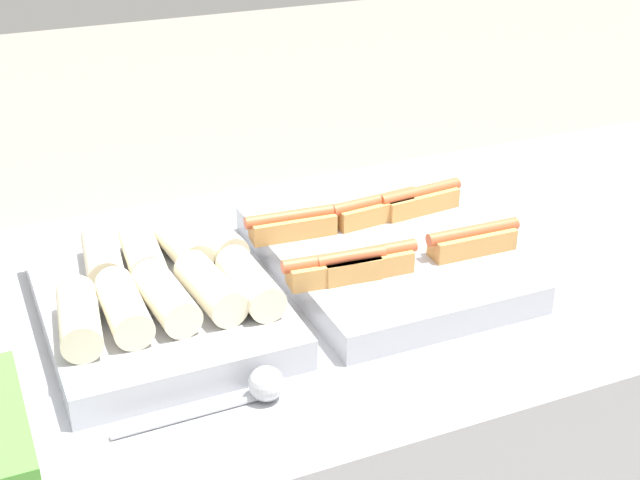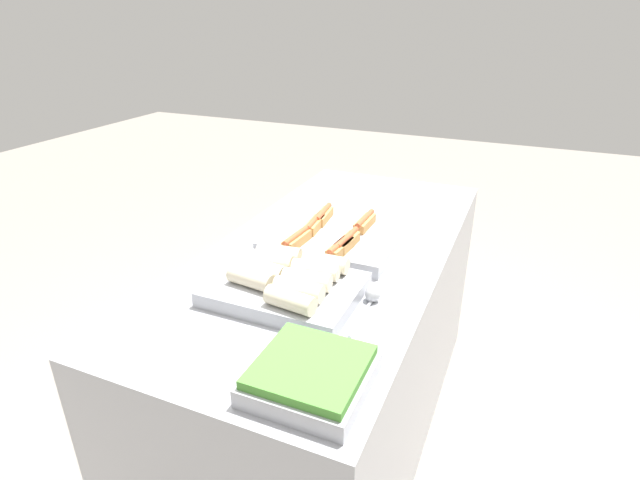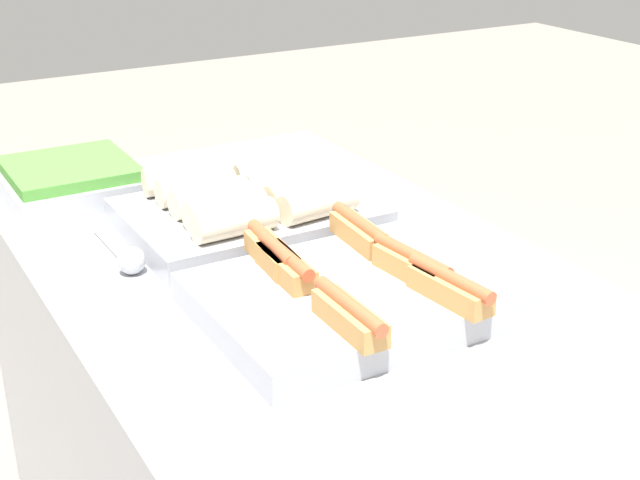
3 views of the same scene
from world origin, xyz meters
TOP-DOWN VIEW (x-y plane):
  - ground_plane at (0.00, 0.00)m, footprint 12.00×12.00m
  - counter at (0.00, 0.00)m, footprint 1.87×0.86m
  - tray_hotdogs at (-0.01, 0.00)m, footprint 0.42×0.49m
  - tray_wraps at (-0.40, -0.00)m, footprint 0.35×0.47m
  - tray_side_front at (-0.75, -0.25)m, footprint 0.28×0.28m
  - serving_spoon_near at (-0.33, -0.27)m, footprint 0.24×0.05m

SIDE VIEW (x-z plane):
  - ground_plane at x=0.00m, z-range 0.00..0.00m
  - counter at x=0.00m, z-range 0.00..0.94m
  - serving_spoon_near at x=-0.33m, z-range 0.94..0.98m
  - tray_hotdogs at x=-0.01m, z-range 0.92..1.02m
  - tray_side_front at x=-0.75m, z-range 0.94..1.01m
  - tray_wraps at x=-0.40m, z-range 0.93..1.04m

